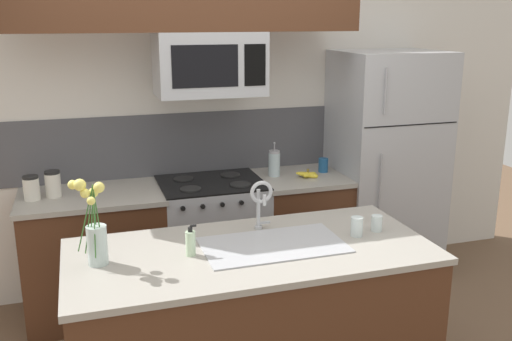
# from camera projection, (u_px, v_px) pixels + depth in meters

# --- Properties ---
(rear_partition) EXTENTS (5.20, 0.10, 2.60)m
(rear_partition) POSITION_uv_depth(u_px,v_px,m) (236.00, 120.00, 4.53)
(rear_partition) COLOR silver
(rear_partition) RESTS_ON ground
(splash_band) EXTENTS (3.33, 0.01, 0.48)m
(splash_band) POSITION_uv_depth(u_px,v_px,m) (201.00, 143.00, 4.43)
(splash_band) COLOR #4C4C51
(splash_band) RESTS_ON rear_partition
(back_counter_left) EXTENTS (0.98, 0.65, 0.91)m
(back_counter_left) POSITION_uv_depth(u_px,v_px,m) (96.00, 255.00, 4.07)
(back_counter_left) COLOR #4C2B19
(back_counter_left) RESTS_ON ground
(back_counter_right) EXTENTS (0.69, 0.65, 0.91)m
(back_counter_right) POSITION_uv_depth(u_px,v_px,m) (300.00, 231.00, 4.52)
(back_counter_right) COLOR #4C2B19
(back_counter_right) RESTS_ON ground
(stove_range) EXTENTS (0.76, 0.64, 0.93)m
(stove_range) POSITION_uv_depth(u_px,v_px,m) (213.00, 240.00, 4.32)
(stove_range) COLOR #A8AAAF
(stove_range) RESTS_ON ground
(microwave) EXTENTS (0.74, 0.40, 0.44)m
(microwave) POSITION_uv_depth(u_px,v_px,m) (210.00, 64.00, 3.95)
(microwave) COLOR #A8AAAF
(refrigerator) EXTENTS (0.81, 0.74, 1.84)m
(refrigerator) POSITION_uv_depth(u_px,v_px,m) (384.00, 166.00, 4.63)
(refrigerator) COLOR #A8AAAF
(refrigerator) RESTS_ON ground
(storage_jar_tall) EXTENTS (0.11, 0.11, 0.17)m
(storage_jar_tall) POSITION_uv_depth(u_px,v_px,m) (31.00, 188.00, 3.80)
(storage_jar_tall) COLOR silver
(storage_jar_tall) RESTS_ON back_counter_left
(storage_jar_medium) EXTENTS (0.10, 0.10, 0.18)m
(storage_jar_medium) POSITION_uv_depth(u_px,v_px,m) (53.00, 184.00, 3.87)
(storage_jar_medium) COLOR silver
(storage_jar_medium) RESTS_ON back_counter_left
(banana_bunch) EXTENTS (0.19, 0.13, 0.08)m
(banana_bunch) POSITION_uv_depth(u_px,v_px,m) (308.00, 175.00, 4.35)
(banana_bunch) COLOR yellow
(banana_bunch) RESTS_ON back_counter_right
(french_press) EXTENTS (0.09, 0.09, 0.27)m
(french_press) POSITION_uv_depth(u_px,v_px,m) (274.00, 163.00, 4.38)
(french_press) COLOR silver
(french_press) RESTS_ON back_counter_right
(coffee_tin) EXTENTS (0.08, 0.08, 0.11)m
(coffee_tin) POSITION_uv_depth(u_px,v_px,m) (323.00, 165.00, 4.50)
(coffee_tin) COLOR #1E5184
(coffee_tin) RESTS_ON back_counter_right
(island_counter) EXTENTS (1.93, 0.89, 0.91)m
(island_counter) POSITION_uv_depth(u_px,v_px,m) (251.00, 325.00, 3.14)
(island_counter) COLOR #4C2B19
(island_counter) RESTS_ON ground
(kitchen_sink) EXTENTS (0.76, 0.44, 0.16)m
(kitchen_sink) POSITION_uv_depth(u_px,v_px,m) (273.00, 257.00, 3.08)
(kitchen_sink) COLOR #ADAFB5
(kitchen_sink) RESTS_ON island_counter
(sink_faucet) EXTENTS (0.14, 0.14, 0.31)m
(sink_faucet) POSITION_uv_depth(u_px,v_px,m) (261.00, 199.00, 3.21)
(sink_faucet) COLOR #B7BABF
(sink_faucet) RESTS_ON island_counter
(dish_soap_bottle) EXTENTS (0.06, 0.05, 0.16)m
(dish_soap_bottle) POSITION_uv_depth(u_px,v_px,m) (191.00, 243.00, 2.92)
(dish_soap_bottle) COLOR beige
(dish_soap_bottle) RESTS_ON island_counter
(drinking_glass) EXTENTS (0.07, 0.07, 0.11)m
(drinking_glass) POSITION_uv_depth(u_px,v_px,m) (357.00, 227.00, 3.18)
(drinking_glass) COLOR silver
(drinking_glass) RESTS_ON island_counter
(spare_glass) EXTENTS (0.06, 0.06, 0.09)m
(spare_glass) POSITION_uv_depth(u_px,v_px,m) (377.00, 223.00, 3.26)
(spare_glass) COLOR silver
(spare_glass) RESTS_ON island_counter
(flower_vase) EXTENTS (0.17, 0.17, 0.44)m
(flower_vase) POSITION_uv_depth(u_px,v_px,m) (95.00, 235.00, 2.79)
(flower_vase) COLOR silver
(flower_vase) RESTS_ON island_counter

